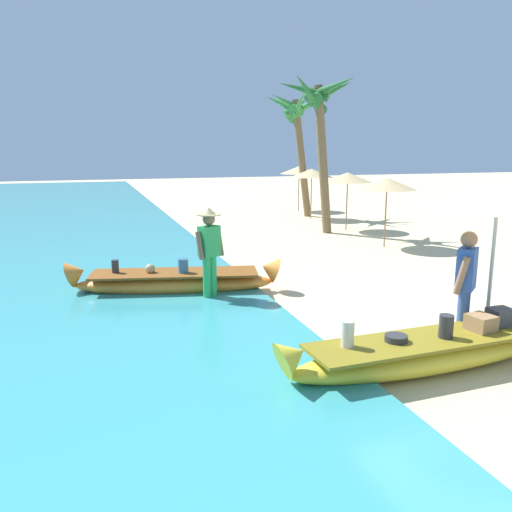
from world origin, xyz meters
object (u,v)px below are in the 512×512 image
Objects in this scene: palm_tree_leaning_seaward at (297,115)px; palm_tree_tall_inland at (320,109)px; boat_yellow_foreground at (430,351)px; patio_umbrella_large at (498,196)px; boat_orange_midground at (175,281)px; person_tourist_customer at (465,283)px; person_vendor_hatted at (209,248)px.

palm_tree_tall_inland is at bearing -102.70° from palm_tree_leaning_seaward.
palm_tree_tall_inland is (3.03, 10.07, 3.62)m from boat_yellow_foreground.
boat_yellow_foreground is at bearing -160.08° from patio_umbrella_large.
boat_yellow_foreground reaches higher than boat_orange_midground.
patio_umbrella_large is 14.00m from palm_tree_leaning_seaward.
boat_yellow_foreground is 0.84× the size of palm_tree_tall_inland.
boat_yellow_foreground is 1.21m from person_tourist_customer.
palm_tree_leaning_seaward reaches higher than patio_umbrella_large.
boat_orange_midground is at bearing -123.51° from palm_tree_leaning_seaward.
boat_yellow_foreground is 1.80× the size of patio_umbrella_large.
boat_orange_midground is 5.20m from person_tourist_customer.
person_tourist_customer reaches higher than boat_yellow_foreground.
boat_orange_midground is 0.83× the size of palm_tree_leaning_seaward.
person_vendor_hatted reaches higher than person_tourist_customer.
palm_tree_tall_inland reaches higher than person_tourist_customer.
palm_tree_leaning_seaward is at bearing 56.49° from boat_orange_midground.
palm_tree_tall_inland reaches higher than palm_tree_leaning_seaward.
palm_tree_tall_inland reaches higher than person_vendor_hatted.
person_vendor_hatted reaches higher than boat_yellow_foreground.
boat_orange_midground is at bearing 119.00° from boat_yellow_foreground.
boat_yellow_foreground is 5.06m from boat_orange_midground.
palm_tree_tall_inland reaches higher than boat_orange_midground.
boat_yellow_foreground is 2.42× the size of person_vendor_hatted.
person_tourist_customer is at bearing -102.70° from palm_tree_leaning_seaward.
person_tourist_customer is 10.24m from palm_tree_tall_inland.
palm_tree_tall_inland is (4.96, 6.32, 2.88)m from person_vendor_hatted.
person_vendor_hatted is (0.52, -0.68, 0.74)m from boat_orange_midground.
palm_tree_tall_inland is (5.48, 5.64, 3.63)m from boat_orange_midground.
boat_yellow_foreground is 2.52× the size of person_tourist_customer.
palm_tree_leaning_seaward reaches higher than person_tourist_customer.
boat_orange_midground is at bearing 132.99° from patio_umbrella_large.
patio_umbrella_large is at bearing -101.14° from palm_tree_leaning_seaward.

